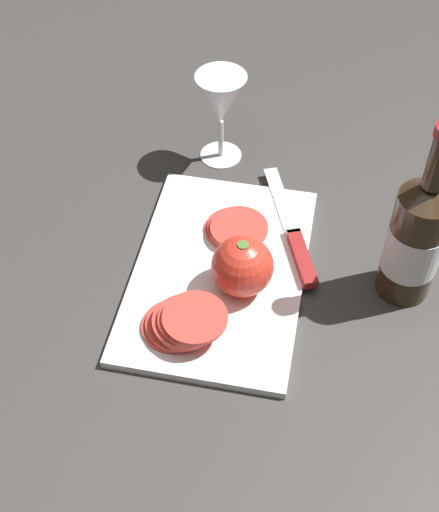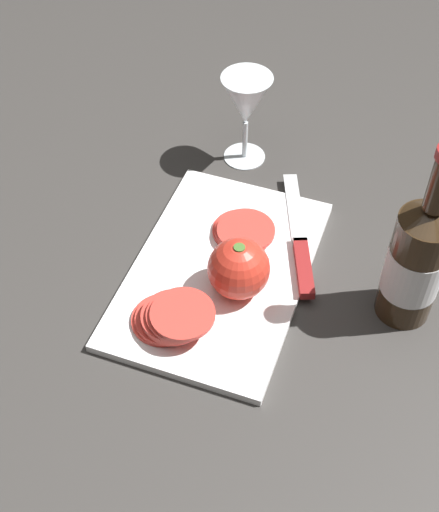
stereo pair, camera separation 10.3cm
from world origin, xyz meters
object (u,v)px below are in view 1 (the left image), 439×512
(wine_glass, at_px, (221,102))
(tomato_slice_stack_near, at_px, (236,228))
(knife, at_px, (298,246))
(whole_tomato, at_px, (242,266))
(tomato_slice_stack_far, at_px, (184,322))
(wine_bottle, at_px, (416,239))

(wine_glass, bearing_deg, tomato_slice_stack_near, -162.06)
(wine_glass, relative_size, knife, 0.64)
(wine_glass, xyz_separation_m, whole_tomato, (-0.29, -0.09, -0.05))
(wine_glass, xyz_separation_m, tomato_slice_stack_far, (-0.38, -0.02, -0.08))
(wine_glass, bearing_deg, wine_bottle, -126.87)
(whole_tomato, distance_m, tomato_slice_stack_far, 0.11)
(wine_bottle, relative_size, tomato_slice_stack_near, 2.99)
(whole_tomato, relative_size, tomato_slice_stack_far, 0.75)
(wine_bottle, bearing_deg, wine_glass, 53.13)
(tomato_slice_stack_near, bearing_deg, wine_bottle, -100.84)
(whole_tomato, bearing_deg, tomato_slice_stack_far, 145.03)
(wine_glass, distance_m, knife, 0.28)
(wine_glass, distance_m, tomato_slice_stack_near, 0.22)
(whole_tomato, height_order, knife, whole_tomato)
(whole_tomato, bearing_deg, wine_bottle, -76.57)
(wine_bottle, xyz_separation_m, knife, (0.03, 0.16, -0.08))
(knife, relative_size, tomato_slice_stack_far, 2.10)
(wine_glass, height_order, tomato_slice_stack_far, wine_glass)
(knife, relative_size, tomato_slice_stack_near, 2.55)
(wine_glass, distance_m, whole_tomato, 0.31)
(wine_bottle, height_order, tomato_slice_stack_far, wine_bottle)
(knife, bearing_deg, wine_bottle, -123.50)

